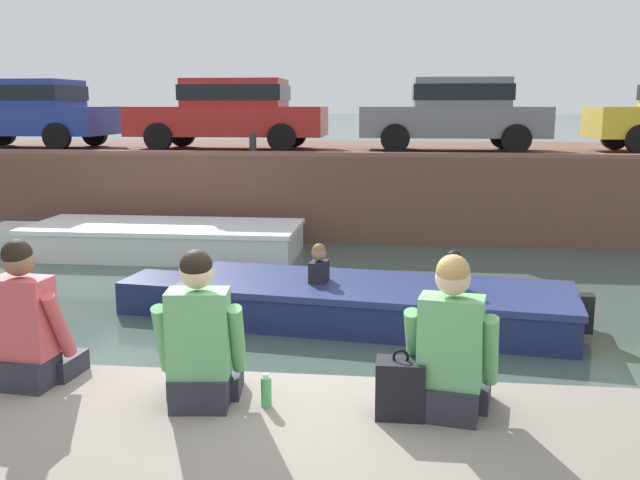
# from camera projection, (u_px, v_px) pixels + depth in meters

# --- Properties ---
(ground_plane) EXTENTS (400.00, 400.00, 0.00)m
(ground_plane) POSITION_uv_depth(u_px,v_px,m) (337.00, 310.00, 9.49)
(ground_plane) COLOR #42564C
(far_quay_wall) EXTENTS (60.00, 6.00, 1.71)m
(far_quay_wall) POSITION_uv_depth(u_px,v_px,m) (367.00, 184.00, 16.77)
(far_quay_wall) COLOR brown
(far_quay_wall) RESTS_ON ground
(far_wall_coping) EXTENTS (60.00, 0.24, 0.08)m
(far_wall_coping) POSITION_uv_depth(u_px,v_px,m) (360.00, 154.00, 13.79)
(far_wall_coping) COLOR brown
(far_wall_coping) RESTS_ON far_quay_wall
(boat_moored_west_white) EXTENTS (5.78, 1.93, 0.57)m
(boat_moored_west_white) POSITION_uv_depth(u_px,v_px,m) (152.00, 239.00, 12.93)
(boat_moored_west_white) COLOR white
(boat_moored_west_white) RESTS_ON ground
(motorboat_passing) EXTENTS (5.92, 2.18, 0.99)m
(motorboat_passing) POSITION_uv_depth(u_px,v_px,m) (357.00, 302.00, 8.91)
(motorboat_passing) COLOR navy
(motorboat_passing) RESTS_ON ground
(car_leftmost_blue) EXTENTS (3.89, 2.07, 1.54)m
(car_leftmost_blue) POSITION_uv_depth(u_px,v_px,m) (29.00, 111.00, 16.36)
(car_leftmost_blue) COLOR #233893
(car_leftmost_blue) RESTS_ON far_quay_wall
(car_left_inner_red) EXTENTS (4.32, 1.95, 1.54)m
(car_left_inner_red) POSITION_uv_depth(u_px,v_px,m) (231.00, 111.00, 15.82)
(car_left_inner_red) COLOR #B2231E
(car_left_inner_red) RESTS_ON far_quay_wall
(car_centre_grey) EXTENTS (3.96, 1.96, 1.54)m
(car_centre_grey) POSITION_uv_depth(u_px,v_px,m) (456.00, 111.00, 15.26)
(car_centre_grey) COLOR slate
(car_centre_grey) RESTS_ON far_quay_wall
(mooring_bollard_mid) EXTENTS (0.15, 0.15, 0.45)m
(mooring_bollard_mid) POSITION_uv_depth(u_px,v_px,m) (253.00, 143.00, 14.12)
(mooring_bollard_mid) COLOR #2D2B28
(mooring_bollard_mid) RESTS_ON far_quay_wall
(person_seated_left) EXTENTS (0.56, 0.56, 0.97)m
(person_seated_left) POSITION_uv_depth(u_px,v_px,m) (28.00, 329.00, 4.56)
(person_seated_left) COLOR #282833
(person_seated_left) RESTS_ON near_quay
(person_seated_right) EXTENTS (0.56, 0.56, 0.97)m
(person_seated_right) POSITION_uv_depth(u_px,v_px,m) (200.00, 345.00, 4.25)
(person_seated_right) COLOR #282833
(person_seated_right) RESTS_ON near_quay
(person_seated_middle) EXTENTS (0.57, 0.58, 0.97)m
(person_seated_middle) POSITION_uv_depth(u_px,v_px,m) (451.00, 353.00, 4.11)
(person_seated_middle) COLOR #282833
(person_seated_middle) RESTS_ON near_quay
(bottle_drink) EXTENTS (0.06, 0.06, 0.20)m
(bottle_drink) POSITION_uv_depth(u_px,v_px,m) (266.00, 391.00, 4.26)
(bottle_drink) COLOR #4CB259
(bottle_drink) RESTS_ON near_quay
(backpack_on_ledge) EXTENTS (0.28, 0.24, 0.41)m
(backpack_on_ledge) POSITION_uv_depth(u_px,v_px,m) (400.00, 388.00, 4.13)
(backpack_on_ledge) COLOR black
(backpack_on_ledge) RESTS_ON near_quay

